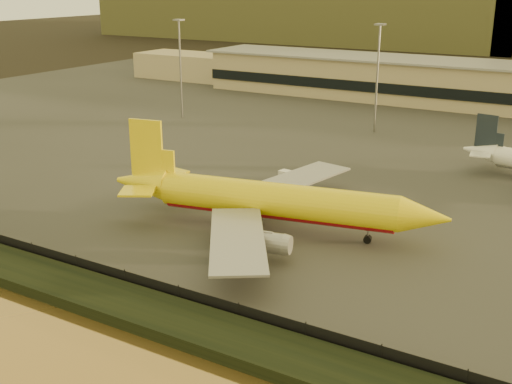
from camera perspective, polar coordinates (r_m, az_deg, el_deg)
ground at (r=85.04m, az=-2.59°, el=-6.13°), size 900.00×900.00×0.00m
embankment at (r=72.66m, az=-10.07°, el=-10.33°), size 320.00×7.00×1.40m
tarmac at (r=168.82m, az=15.43°, el=5.72°), size 320.00×220.00×0.20m
perimeter_fence at (r=75.06m, az=-8.10°, el=-8.72°), size 300.00×0.05×2.20m
terminal_building at (r=200.59m, az=13.99°, el=9.56°), size 202.00×25.00×12.60m
apron_light_masts at (r=143.56m, az=19.56°, el=9.54°), size 152.20×12.20×25.40m
dhl_cargo_jet at (r=92.80m, az=1.34°, el=-0.82°), size 50.44×48.68×15.13m
gse_vehicle_yellow at (r=101.91m, az=13.66°, el=-1.78°), size 3.88×2.38×1.63m
gse_vehicle_white at (r=117.28m, az=2.97°, el=1.43°), size 4.09×2.36×1.73m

